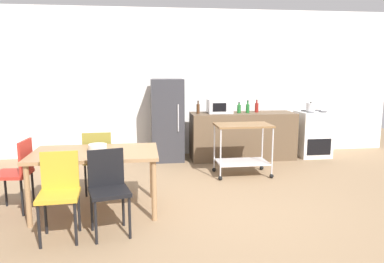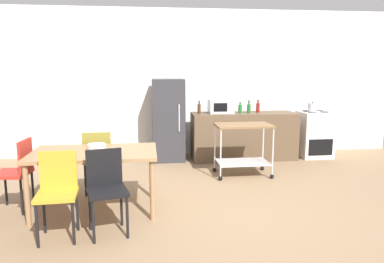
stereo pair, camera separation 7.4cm
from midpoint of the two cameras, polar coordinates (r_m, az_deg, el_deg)
ground_plane at (r=4.69m, az=5.72°, el=-12.11°), size 12.00×12.00×0.00m
back_wall at (r=7.51m, az=0.54°, el=7.50°), size 8.40×0.12×2.90m
kitchen_counter at (r=7.21m, az=8.26°, el=-0.69°), size 2.00×0.64×0.90m
dining_table at (r=4.63m, az=-14.42°, el=-3.94°), size 1.50×0.90×0.75m
chair_olive at (r=5.30m, az=-13.94°, el=-3.91°), size 0.41×0.41×0.89m
chair_red at (r=5.00m, az=-25.07°, el=-5.37°), size 0.43×0.43×0.89m
chair_mustard at (r=4.07m, az=-19.60°, el=-8.32°), size 0.43×0.43×0.89m
chair_black at (r=4.04m, az=-12.61°, el=-8.14°), size 0.48×0.48×0.89m
stove_oven at (r=7.74m, az=18.65°, el=-0.38°), size 0.60×0.61×0.92m
refrigerator at (r=7.02m, az=-3.39°, el=1.80°), size 0.60×0.63×1.55m
kitchen_cart at (r=6.06m, az=8.26°, el=-1.48°), size 0.91×0.57×0.85m
bottle_sesame_oil at (r=6.97m, az=1.41°, el=3.60°), size 0.06×0.06×0.24m
microwave at (r=7.05m, az=4.78°, el=3.90°), size 0.46×0.35×0.26m
bottle_vinegar at (r=7.13m, az=7.75°, el=3.53°), size 0.07×0.07×0.20m
bottle_hot_sauce at (r=7.14m, az=9.08°, el=3.59°), size 0.07×0.07×0.24m
bottle_wine at (r=7.27m, az=10.45°, el=3.70°), size 0.07×0.07×0.24m
fruit_bowl at (r=4.68m, az=-14.09°, el=-2.32°), size 0.22×0.22×0.07m
kettle at (r=7.52m, az=18.38°, el=3.58°), size 0.24×0.17×0.19m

